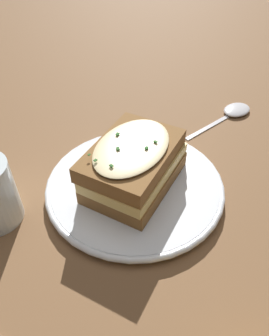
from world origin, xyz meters
name	(u,v)px	position (x,y,z in m)	size (l,w,h in m)	color
ground_plane	(148,195)	(0.00, 0.00, 0.00)	(2.40, 2.40, 0.00)	brown
dinner_plate	(135,186)	(-0.02, 0.00, 0.01)	(0.26, 0.26, 0.02)	white
sandwich	(134,165)	(-0.02, 0.00, 0.05)	(0.11, 0.16, 0.07)	brown
spoon	(234,112)	(0.06, 0.27, 0.00)	(0.10, 0.17, 0.01)	silver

